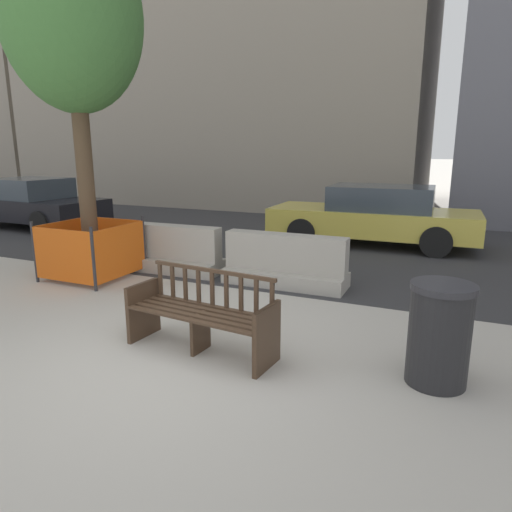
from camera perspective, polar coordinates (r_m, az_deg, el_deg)
The scene contains 10 objects.
ground_plane at distance 4.94m, azimuth -12.72°, elevation -13.10°, with size 200.00×200.00×0.00m, color #B7B2A8.
street_asphalt at distance 12.70m, azimuth 11.14°, elevation 3.23°, with size 120.00×12.00×0.01m, color #333335.
street_bench at distance 5.01m, azimuth -6.84°, elevation -7.50°, with size 1.73×0.69×0.88m.
jersey_barrier_centre at distance 7.37m, azimuth 3.66°, elevation -1.08°, with size 2.00×0.69×0.84m.
jersey_barrier_left at distance 8.39m, azimuth -10.82°, elevation 0.47°, with size 2.02×0.75×0.84m.
street_tree at distance 8.35m, azimuth -22.02°, elevation 25.82°, with size 2.15×2.15×5.60m.
construction_fence at distance 8.29m, azimuth -19.87°, elevation 0.94°, with size 1.30×1.30×1.01m.
car_taxi_near at distance 10.78m, azimuth 14.55°, elevation 4.92°, with size 4.62×1.93×1.35m.
car_sedan_mid at distance 14.24m, azimuth -25.99°, elevation 5.95°, with size 4.09×2.07×1.36m.
trash_bin at distance 4.61m, azimuth 21.92°, elevation -9.03°, with size 0.59×0.59×0.98m.
Camera 1 is at (2.71, -3.52, 2.17)m, focal length 32.00 mm.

